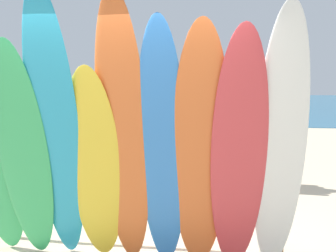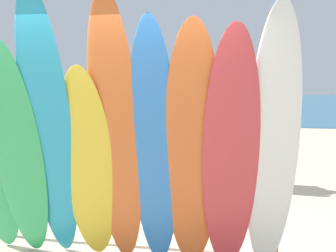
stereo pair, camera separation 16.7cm
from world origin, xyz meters
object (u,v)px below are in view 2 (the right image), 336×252
Objects in this scene: surfboard_yellow_3 at (88,167)px; surfboard_orange_6 at (192,152)px; surfboard_blue_5 at (154,148)px; distant_boat at (184,106)px; surfboard_orange_4 at (115,135)px; beachgoer_near_rack at (158,114)px; surfboard_green_1 at (18,154)px; surfboard_white_8 at (272,145)px; surfboard_rack at (134,204)px; surfboard_red_7 at (231,155)px; surfboard_teal_2 at (49,132)px; beachgoer_midbeach at (223,133)px.

surfboard_orange_6 reaches higher than surfboard_yellow_3.
surfboard_yellow_3 is 0.83× the size of surfboard_blue_5.
surfboard_orange_4 is at bearing -84.92° from distant_boat.
surfboard_yellow_3 is 8.25m from beachgoer_near_rack.
surfboard_orange_6 is at bearing 0.96° from surfboard_green_1.
surfboard_green_1 reaches higher than distant_boat.
surfboard_green_1 is 0.94× the size of surfboard_orange_6.
surfboard_white_8 reaches higher than surfboard_blue_5.
surfboard_orange_4 is (-0.04, -0.53, 0.87)m from surfboard_rack.
surfboard_orange_6 is 8.49m from beachgoer_near_rack.
surfboard_orange_6 is (1.08, -0.05, 0.20)m from surfboard_yellow_3.
surfboard_blue_5 is 1.04× the size of surfboard_red_7.
surfboard_green_1 is at bearing 177.09° from surfboard_white_8.
surfboard_blue_5 is 1.02× the size of surfboard_orange_6.
surfboard_rack is 1.16× the size of surfboard_teal_2.
surfboard_rack is 1.25× the size of surfboard_white_8.
surfboard_white_8 is at bearing 1.52° from surfboard_red_7.
surfboard_blue_5 is at bearing 5.65° from surfboard_orange_4.
surfboard_red_7 reaches higher than beachgoer_midbeach.
surfboard_teal_2 reaches higher than surfboard_yellow_3.
surfboard_green_1 is 23.69m from distant_boat.
surfboard_orange_4 reaches higher than surfboard_red_7.
surfboard_blue_5 reaches higher than surfboard_red_7.
beachgoer_midbeach is (1.70, 3.26, -0.41)m from surfboard_teal_2.
beachgoer_near_rack is (-1.92, 8.26, -0.38)m from surfboard_orange_6.
surfboard_yellow_3 is at bearing 172.41° from surfboard_orange_6.
surfboard_rack is 0.79m from surfboard_yellow_3.
surfboard_orange_4 is 1.05× the size of surfboard_white_8.
surfboard_white_8 is at bearing 1.60° from surfboard_green_1.
surfboard_yellow_3 is at bearing -85.68° from distant_boat.
surfboard_blue_5 is at bearing 176.09° from surfboard_orange_6.
beachgoer_midbeach reaches higher than surfboard_rack.
surfboard_yellow_3 is at bearing 13.08° from surfboard_teal_2.
beachgoer_midbeach is at bearing 78.24° from surfboard_orange_4.
surfboard_orange_6 is at bearing -7.80° from beachgoer_midbeach.
surfboard_teal_2 reaches higher than surfboard_white_8.
distant_boat is (-3.22, 23.61, -1.08)m from surfboard_red_7.
beachgoer_midbeach is at bearing -8.32° from beachgoer_near_rack.
surfboard_yellow_3 is at bearing 177.21° from surfboard_blue_5.
surfboard_orange_4 reaches higher than surfboard_orange_6.
beachgoer_near_rack is at bearing -86.49° from distant_boat.
distant_boat is (-1.78, 23.55, -0.90)m from surfboard_yellow_3.
distant_boat is at bearing 92.02° from surfboard_red_7.
surfboard_orange_4 is 1.86× the size of beachgoer_near_rack.
surfboard_red_7 is 8.58m from beachgoer_near_rack.
surfboard_yellow_3 is 0.47m from surfboard_orange_4.
surfboard_green_1 is 1.06m from surfboard_orange_4.
surfboard_rack is 1.35× the size of surfboard_red_7.
surfboard_red_7 is 0.93× the size of surfboard_white_8.
distant_boat is at bearing 96.11° from surfboard_yellow_3.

